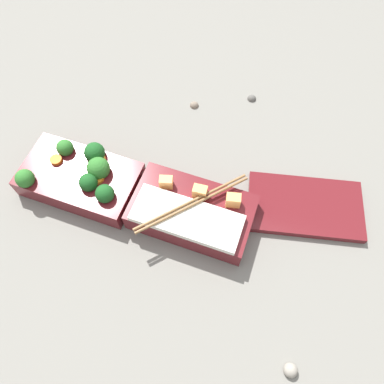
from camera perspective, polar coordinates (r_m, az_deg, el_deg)
ground_plane at (r=0.73m, az=-8.89°, el=-1.91°), size 3.00×3.00×0.00m
bento_tray_vegetable at (r=0.75m, az=-16.53°, el=2.17°), size 0.22×0.13×0.08m
bento_tray_rice at (r=0.68m, az=-0.03°, el=-3.10°), size 0.22×0.18×0.07m
bento_lid at (r=0.74m, az=16.82°, el=-2.08°), size 0.24×0.17×0.01m
pebble_0 at (r=0.66m, az=14.77°, el=-24.77°), size 0.02×0.02×0.02m
pebble_1 at (r=0.88m, az=9.12°, el=14.03°), size 0.02×0.02×0.02m
pebble_2 at (r=0.86m, az=0.34°, el=13.22°), size 0.02×0.02×0.02m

